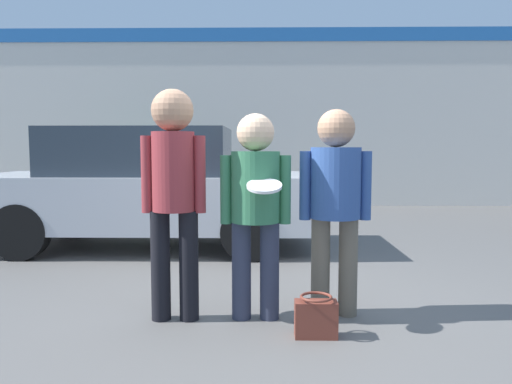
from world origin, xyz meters
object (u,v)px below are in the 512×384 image
Objects in this scene: person_left at (173,183)px; person_right at (335,193)px; person_middle_with_frisbee at (256,198)px; handbag at (316,317)px; parked_car_near at (147,188)px; shrub at (152,183)px.

person_left is 1.26m from person_right.
person_middle_with_frisbee is 5.33× the size of handbag.
handbag is at bearing -58.60° from parked_car_near.
person_right is 5.45× the size of handbag.
person_left is 1.11× the size of person_middle_with_frisbee.
person_right is 3.45m from parked_car_near.
person_left is at bearing 161.99° from handbag.
person_left is 0.40× the size of parked_car_near.
handbag is at bearing -18.01° from person_left.
person_middle_with_frisbee is 0.36× the size of parked_car_near.
parked_car_near is 4.30m from shrub.
person_middle_with_frisbee reaches higher than shrub.
shrub is at bearing 110.94° from handbag.
person_right reaches higher than shrub.
person_left is 1.09× the size of person_right.
person_middle_with_frisbee is at bearing -71.16° from shrub.
person_middle_with_frisbee is (0.63, 0.03, -0.12)m from person_left.
person_right is 0.98m from handbag.
shrub is (-1.76, 7.04, -0.51)m from person_left.
handbag is at bearing -69.06° from shrub.
person_middle_with_frisbee is 7.41m from shrub.
person_left is 5.93× the size of handbag.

